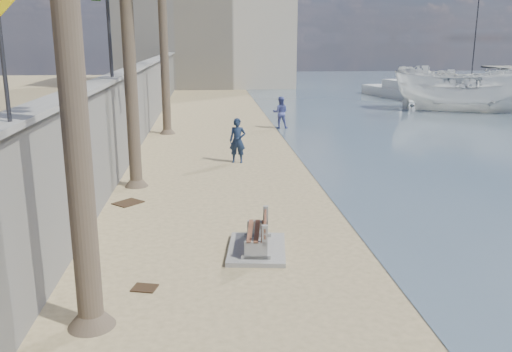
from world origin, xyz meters
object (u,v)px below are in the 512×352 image
person_a (238,137)px  yacht_far (393,93)px  person_b (280,111)px  sailboat_west (471,84)px  bench_far (257,237)px  boat_cruiser (468,86)px

person_a → yacht_far: (14.87, 24.31, -0.69)m
person_b → sailboat_west: sailboat_west is taller
yacht_far → sailboat_west: bearing=-65.1°
bench_far → boat_cruiser: 29.03m
bench_far → boat_cruiser: size_ratio=0.48×
person_b → sailboat_west: 33.68m
bench_far → person_b: (2.96, 17.98, 0.63)m
bench_far → person_a: size_ratio=1.01×
bench_far → yacht_far: size_ratio=0.28×
person_a → yacht_far: 28.50m
person_b → boat_cruiser: (13.68, 5.77, 0.79)m
person_b → boat_cruiser: bearing=-150.0°
person_a → person_b: size_ratio=1.06×
person_a → person_b: person_a is taller
person_b → bench_far: bearing=87.8°
sailboat_west → person_b: bearing=-133.5°
sailboat_west → boat_cruiser: bearing=-116.9°
yacht_far → sailboat_west: size_ratio=0.68×
boat_cruiser → sailboat_west: size_ratio=0.40×
person_b → boat_cruiser: 14.86m
person_a → sailboat_west: size_ratio=0.19×
person_a → person_b: 8.95m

